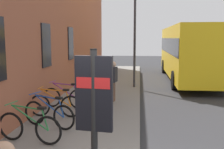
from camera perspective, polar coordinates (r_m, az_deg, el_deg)
name	(u,v)px	position (r m, az deg, el deg)	size (l,w,h in m)	color
ground	(166,108)	(10.38, 11.61, -7.16)	(60.00, 60.00, 0.00)	#2D2D30
sidewalk_pavement	(102,94)	(12.38, -2.11, -4.28)	(24.00, 3.50, 0.12)	gray
station_facade	(64,17)	(13.54, -10.40, 12.24)	(22.00, 0.65, 7.46)	#9E563D
bicycle_leaning_wall	(29,127)	(6.85, -17.44, -10.84)	(0.52, 1.75, 0.97)	black
bicycle_far_end	(49,114)	(7.82, -13.48, -8.35)	(0.72, 1.69, 0.97)	black
bicycle_beside_lamp	(55,105)	(8.80, -12.15, -6.49)	(0.48, 1.77, 0.97)	black
bicycle_by_door	(65,97)	(9.83, -10.13, -4.92)	(0.50, 1.75, 0.97)	black
transit_info_sign	(94,104)	(3.84, -3.91, -6.42)	(0.15, 0.56, 2.40)	black
city_bus	(188,50)	(17.35, 16.12, 5.11)	(10.52, 2.73, 3.35)	yellow
pedestrian_near_bus	(113,77)	(10.58, 0.31, -0.57)	(0.61, 0.31, 1.62)	brown
pedestrian_crossing_street	(102,88)	(8.23, -2.13, -2.97)	(0.47, 0.51, 1.63)	#B2A599
street_lamp	(135,22)	(13.76, 4.97, 11.27)	(0.28, 0.28, 5.75)	#333338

